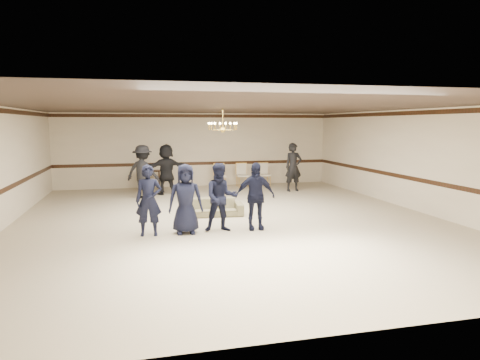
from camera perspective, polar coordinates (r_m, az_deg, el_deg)
The scene contains 16 objects.
room at distance 12.16m, azimuth -1.37°, elevation 2.11°, with size 12.01×14.01×3.21m.
chair_rail at distance 19.07m, azimuth -5.77°, elevation 2.20°, with size 12.00×0.02×0.14m, color black.
crown_molding at distance 19.00m, azimuth -5.85°, elevation 8.46°, with size 12.00×0.02×0.14m, color black.
chandelier at distance 13.09m, azimuth -2.31°, elevation 8.07°, with size 0.94×0.94×0.89m, color gold, non-canonical shape.
boy_a at distance 10.74m, azimuth -12.03°, elevation -2.67°, with size 0.64×0.42×1.75m, color black.
boy_b at distance 10.80m, azimuth -7.24°, elevation -2.51°, with size 0.86×0.56×1.75m, color black.
boy_c at distance 10.93m, azimuth -2.54°, elevation -2.34°, with size 0.85×0.66×1.75m, color black.
boy_d at distance 11.13m, azimuth 2.01°, elevation -2.15°, with size 1.03×0.43×1.75m, color black.
settee at distance 12.90m, azimuth -3.55°, elevation -3.63°, with size 1.76×0.69×0.51m, color #6D6549.
adult_left at distance 16.21m, azimuth -12.79°, elevation 1.08°, with size 1.27×0.73×1.97m, color black.
adult_mid at distance 16.94m, azimuth -9.77°, elevation 1.42°, with size 1.83×0.58×1.97m, color black.
adult_right at distance 17.62m, azimuth 7.10°, elevation 1.70°, with size 0.72×0.47×1.97m, color black.
banquet_chair_left at distance 18.50m, azimuth -2.68°, elevation 0.54°, with size 0.49×0.49×1.01m, color beige, non-canonical shape.
banquet_chair_mid at distance 18.71m, azimuth 0.33°, elevation 0.62°, with size 0.49×0.49×1.01m, color beige, non-canonical shape.
banquet_chair_right at distance 18.97m, azimuth 3.26°, elevation 0.70°, with size 0.49×0.49×1.01m, color beige, non-canonical shape.
console_table at distance 18.40m, azimuth -12.01°, elevation 0.01°, with size 0.96×0.41×0.81m, color black.
Camera 1 is at (-2.54, -11.84, 2.73)m, focal length 32.13 mm.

